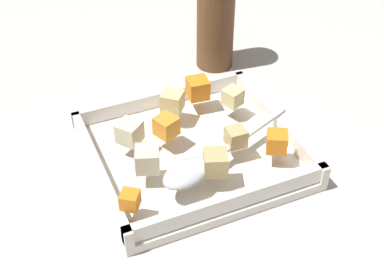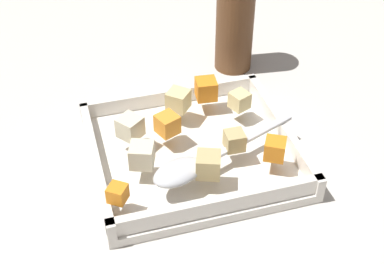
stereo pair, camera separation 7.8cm
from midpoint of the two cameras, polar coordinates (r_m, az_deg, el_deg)
The scene contains 14 objects.
ground_plane at distance 0.82m, azimuth -1.77°, elevation -2.82°, with size 4.00×4.00×0.00m, color beige.
baking_dish at distance 0.81m, azimuth -2.77°, elevation -2.24°, with size 0.30×0.27×0.04m.
carrot_chunk_center at distance 0.69m, azimuth -9.79°, elevation -7.17°, with size 0.02×0.02×0.02m, color orange.
carrot_chunk_near_right at distance 0.86m, azimuth -2.00°, elevation 4.52°, with size 0.03×0.03×0.03m, color orange.
carrot_chunk_corner_sw at distance 0.76m, azimuth 6.02°, elevation -1.14°, with size 0.03×0.03×0.03m, color orange.
carrot_chunk_heap_side at distance 0.79m, azimuth -5.56°, elevation 0.51°, with size 0.03×0.03×0.03m, color orange.
potato_chunk_back_center at distance 0.85m, azimuth 1.66°, elevation 3.60°, with size 0.03×0.03×0.03m, color #E0CC89.
potato_chunk_far_right at distance 0.72m, azimuth -0.60°, elevation -3.40°, with size 0.03×0.03×0.03m, color tan.
potato_chunk_rim_edge at distance 0.77m, azimuth 1.73°, elevation -0.64°, with size 0.03×0.03×0.03m, color tan.
potato_chunk_front_center at distance 0.84m, azimuth -4.76°, elevation 3.13°, with size 0.03×0.03×0.03m, color #E0CC89.
potato_chunk_near_left at distance 0.78m, azimuth -9.44°, elevation -0.13°, with size 0.03×0.03×0.03m, color beige.
potato_chunk_heap_top at distance 0.74m, azimuth -7.77°, elevation -2.98°, with size 0.03×0.03×0.03m, color beige.
serving_spoon at distance 0.73m, azimuth -2.90°, elevation -3.96°, with size 0.24×0.12×0.02m.
pepper_mill at distance 0.98m, azimuth 0.17°, elevation 12.37°, with size 0.07×0.07×0.23m.
Camera 1 is at (0.26, 0.55, 0.55)m, focal length 50.81 mm.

